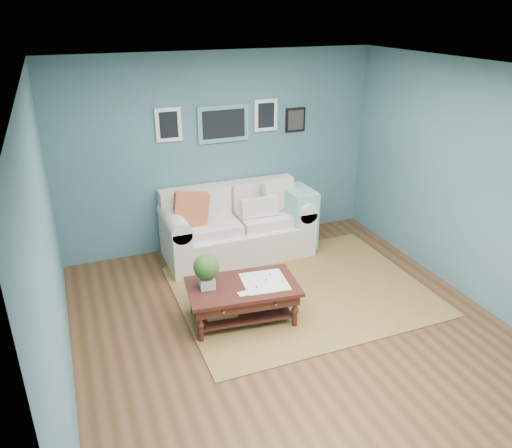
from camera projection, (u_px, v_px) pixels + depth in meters
room_shell at (298, 215)px, 4.83m from camera, size 5.00×5.02×2.70m
area_rug at (301, 291)px, 6.13m from camera, size 2.95×2.36×0.01m
loveseat at (242, 224)px, 6.93m from camera, size 2.05×0.93×1.05m
coffee_table at (237, 291)px, 5.42m from camera, size 1.26×0.83×0.83m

